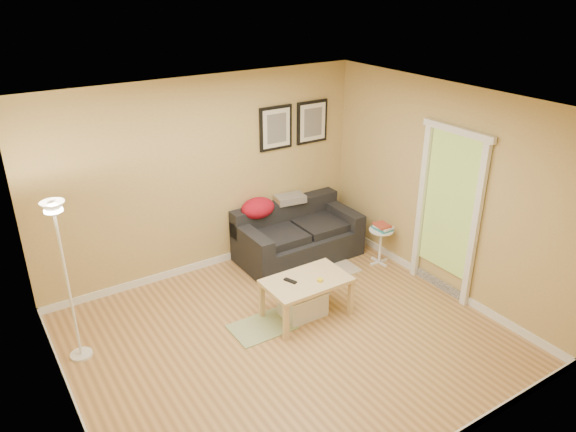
{
  "coord_description": "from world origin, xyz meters",
  "views": [
    {
      "loc": [
        -2.68,
        -4.15,
        3.74
      ],
      "look_at": [
        0.55,
        0.85,
        1.05
      ],
      "focal_mm": 33.91,
      "sensor_mm": 36.0,
      "label": 1
    }
  ],
  "objects_px": {
    "floor_lamp": "(68,288)",
    "book_stack": "(382,227)",
    "storage_bin": "(303,303)",
    "sofa": "(298,233)",
    "side_table": "(380,246)",
    "coffee_table": "(306,298)"
  },
  "relations": [
    {
      "from": "book_stack",
      "to": "storage_bin",
      "type": "bearing_deg",
      "value": -154.01
    },
    {
      "from": "coffee_table",
      "to": "book_stack",
      "type": "xyz_separation_m",
      "value": [
        1.6,
        0.5,
        0.31
      ]
    },
    {
      "from": "sofa",
      "to": "floor_lamp",
      "type": "bearing_deg",
      "value": -169.79
    },
    {
      "from": "book_stack",
      "to": "floor_lamp",
      "type": "distance_m",
      "value": 4.05
    },
    {
      "from": "coffee_table",
      "to": "book_stack",
      "type": "distance_m",
      "value": 1.7
    },
    {
      "from": "sofa",
      "to": "side_table",
      "type": "xyz_separation_m",
      "value": [
        0.86,
        -0.76,
        -0.12
      ]
    },
    {
      "from": "storage_bin",
      "to": "side_table",
      "type": "height_order",
      "value": "side_table"
    },
    {
      "from": "coffee_table",
      "to": "side_table",
      "type": "distance_m",
      "value": 1.66
    },
    {
      "from": "sofa",
      "to": "storage_bin",
      "type": "height_order",
      "value": "sofa"
    },
    {
      "from": "sofa",
      "to": "floor_lamp",
      "type": "xyz_separation_m",
      "value": [
        -3.16,
        -0.57,
        0.47
      ]
    },
    {
      "from": "sofa",
      "to": "side_table",
      "type": "relative_size",
      "value": 3.3
    },
    {
      "from": "side_table",
      "to": "book_stack",
      "type": "distance_m",
      "value": 0.3
    },
    {
      "from": "sofa",
      "to": "book_stack",
      "type": "distance_m",
      "value": 1.17
    },
    {
      "from": "sofa",
      "to": "book_stack",
      "type": "xyz_separation_m",
      "value": [
        0.87,
        -0.76,
        0.18
      ]
    },
    {
      "from": "coffee_table",
      "to": "side_table",
      "type": "height_order",
      "value": "side_table"
    },
    {
      "from": "sofa",
      "to": "coffee_table",
      "type": "xyz_separation_m",
      "value": [
        -0.73,
        -1.25,
        -0.13
      ]
    },
    {
      "from": "storage_bin",
      "to": "side_table",
      "type": "relative_size",
      "value": 1.01
    },
    {
      "from": "storage_bin",
      "to": "side_table",
      "type": "xyz_separation_m",
      "value": [
        1.61,
        0.46,
        0.1
      ]
    },
    {
      "from": "sofa",
      "to": "coffee_table",
      "type": "bearing_deg",
      "value": -120.09
    },
    {
      "from": "floor_lamp",
      "to": "storage_bin",
      "type": "bearing_deg",
      "value": -15.12
    },
    {
      "from": "side_table",
      "to": "floor_lamp",
      "type": "xyz_separation_m",
      "value": [
        -4.02,
        0.19,
        0.59
      ]
    },
    {
      "from": "floor_lamp",
      "to": "book_stack",
      "type": "bearing_deg",
      "value": -2.68
    }
  ]
}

